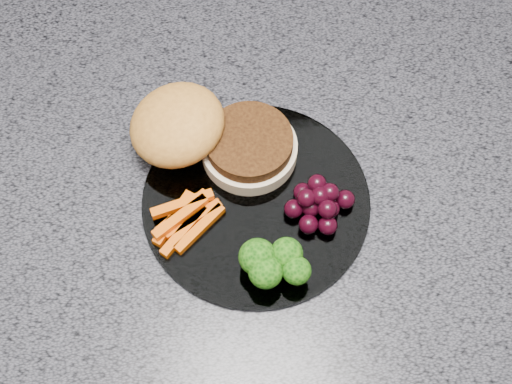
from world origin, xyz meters
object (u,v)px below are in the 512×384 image
Objects in this scene: island_cabinet at (208,307)px; burger at (203,135)px; plate at (256,201)px; grape_bunch at (319,203)px.

burger is (0.03, 0.04, 0.50)m from island_cabinet.
burger reaches higher than plate.
grape_bunch reaches higher than island_cabinet.
burger is 2.59× the size of grape_bunch.
burger is 0.16m from grape_bunch.
burger reaches higher than grape_bunch.
island_cabinet is at bearing 162.83° from grape_bunch.
island_cabinet is 0.48m from plate.
island_cabinet is 14.89× the size of grape_bunch.
plate is at bearing -21.18° from island_cabinet.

